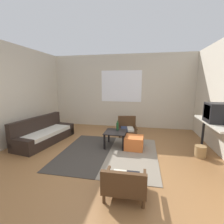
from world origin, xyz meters
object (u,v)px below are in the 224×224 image
couch (44,134)px  armchair_by_window (127,127)px  wicker_basket (200,151)px  coffee_table (115,134)px  armchair_striped_foreground (125,183)px  console_shelf (216,126)px  glass_bottle (117,126)px  ottoman_orange (134,143)px  clay_vase (209,113)px  crt_television (218,113)px

couch → armchair_by_window: 2.52m
couch → wicker_basket: couch is taller
coffee_table → wicker_basket: size_ratio=2.29×
armchair_striped_foreground → coffee_table: bearing=103.8°
couch → console_shelf: 4.33m
console_shelf → wicker_basket: console_shelf is taller
glass_bottle → wicker_basket: size_ratio=0.98×
couch → ottoman_orange: bearing=-0.3°
couch → ottoman_orange: size_ratio=4.19×
console_shelf → clay_vase: bearing=90.0°
glass_bottle → console_shelf: bearing=-12.6°
armchair_striped_foreground → ottoman_orange: bearing=89.0°
armchair_striped_foreground → wicker_basket: bearing=46.9°
ottoman_orange → wicker_basket: ottoman_orange is taller
wicker_basket → crt_television: bearing=-26.7°
couch → crt_television: 4.38m
couch → wicker_basket: bearing=-2.5°
clay_vase → glass_bottle: size_ratio=1.12×
ottoman_orange → glass_bottle: glass_bottle is taller
armchair_by_window → armchair_striped_foreground: (0.26, -2.94, -0.03)m
couch → coffee_table: bearing=1.9°
coffee_table → ottoman_orange: 0.53m
crt_television → glass_bottle: size_ratio=1.78×
couch → glass_bottle: couch is taller
clay_vase → coffee_table: bearing=-177.2°
console_shelf → clay_vase: (0.00, 0.43, 0.21)m
armchair_by_window → glass_bottle: bearing=-101.5°
glass_bottle → armchair_striped_foreground: bearing=-78.0°
coffee_table → armchair_striped_foreground: size_ratio=0.94×
couch → crt_television: size_ratio=4.18×
couch → console_shelf: bearing=-3.3°
armchair_by_window → coffee_table: bearing=-100.9°
couch → armchair_striped_foreground: size_ratio=3.00×
couch → crt_television: crt_television is taller
armchair_by_window → console_shelf: 2.50m
armchair_striped_foreground → wicker_basket: armchair_striped_foreground is taller
ottoman_orange → crt_television: bearing=-8.9°
wicker_basket → couch: bearing=177.5°
couch → clay_vase: 4.36m
armchair_by_window → couch: bearing=-153.8°
armchair_striped_foreground → crt_television: 2.48m
crt_television → coffee_table: bearing=170.9°
console_shelf → wicker_basket: 0.67m
armchair_striped_foreground → clay_vase: 2.77m
couch → console_shelf: (4.29, -0.25, 0.53)m
crt_television → wicker_basket: 0.96m
armchair_by_window → glass_bottle: (-0.18, -0.87, 0.25)m
console_shelf → wicker_basket: bearing=162.2°
coffee_table → clay_vase: clay_vase is taller
couch → wicker_basket: size_ratio=7.29×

